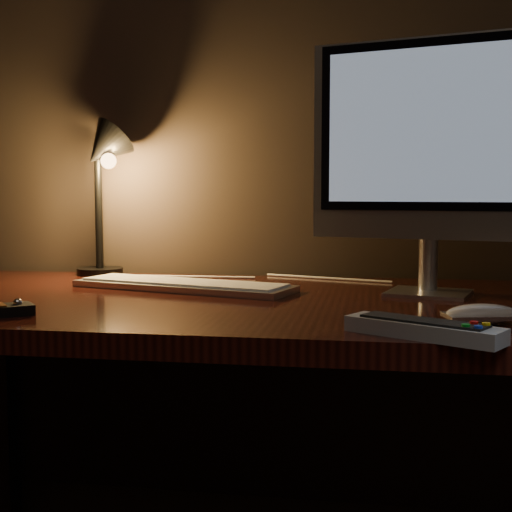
% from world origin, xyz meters
% --- Properties ---
extents(desk, '(1.60, 0.75, 0.75)m').
position_xyz_m(desk, '(0.00, 1.93, 0.62)').
color(desk, '#3A120D').
rests_on(desk, ground).
extents(monitor, '(0.48, 0.18, 0.51)m').
position_xyz_m(monitor, '(0.31, 1.96, 1.05)').
color(monitor, silver).
rests_on(monitor, desk).
extents(keyboard, '(0.50, 0.26, 0.02)m').
position_xyz_m(keyboard, '(-0.20, 1.96, 0.76)').
color(keyboard, silver).
rests_on(keyboard, desk).
extents(mouse, '(0.13, 0.08, 0.02)m').
position_xyz_m(mouse, '(0.37, 1.65, 0.76)').
color(mouse, white).
rests_on(mouse, desk).
extents(tv_remote, '(0.23, 0.16, 0.03)m').
position_xyz_m(tv_remote, '(0.27, 1.52, 0.76)').
color(tv_remote, '#9B9DA1').
rests_on(tv_remote, desk).
extents(papers, '(0.13, 0.10, 0.01)m').
position_xyz_m(papers, '(-0.30, 1.99, 0.75)').
color(papers, white).
rests_on(papers, desk).
extents(desk_lamp, '(0.20, 0.21, 0.39)m').
position_xyz_m(desk_lamp, '(-0.45, 2.16, 1.01)').
color(desk_lamp, black).
rests_on(desk_lamp, desk).
extents(cable, '(0.65, 0.12, 0.01)m').
position_xyz_m(cable, '(-0.08, 2.16, 0.75)').
color(cable, white).
rests_on(cable, desk).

